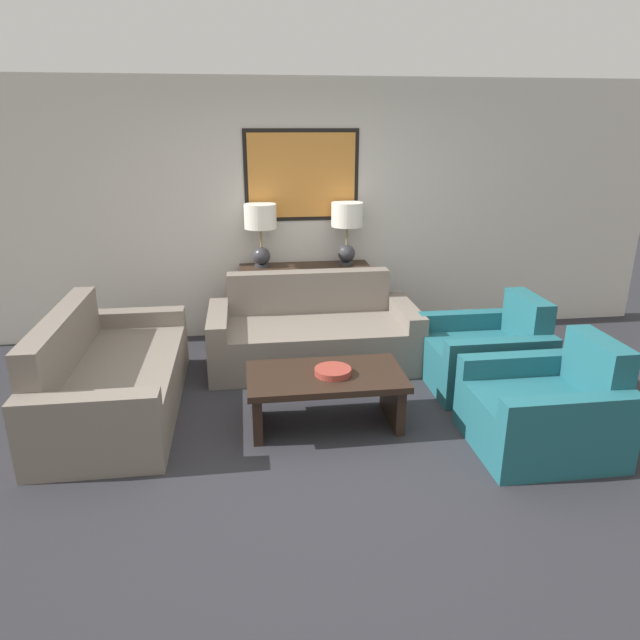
% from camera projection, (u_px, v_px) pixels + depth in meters
% --- Properties ---
extents(ground_plane, '(20.00, 20.00, 0.00)m').
position_uv_depth(ground_plane, '(338.00, 443.00, 4.15)').
color(ground_plane, '#28282D').
extents(back_wall, '(7.82, 0.12, 2.65)m').
position_uv_depth(back_wall, '(302.00, 211.00, 6.01)').
color(back_wall, beige).
rests_on(back_wall, ground_plane).
extents(console_table, '(1.35, 0.35, 0.80)m').
position_uv_depth(console_table, '(305.00, 302.00, 6.08)').
color(console_table, '#332319').
rests_on(console_table, ground_plane).
extents(table_lamp_left, '(0.32, 0.32, 0.64)m').
position_uv_depth(table_lamp_left, '(261.00, 224.00, 5.75)').
color(table_lamp_left, '#333338').
rests_on(table_lamp_left, console_table).
extents(table_lamp_right, '(0.32, 0.32, 0.64)m').
position_uv_depth(table_lamp_right, '(347.00, 223.00, 5.86)').
color(table_lamp_right, '#333338').
rests_on(table_lamp_right, console_table).
extents(couch_by_back_wall, '(1.96, 0.93, 0.83)m').
position_uv_depth(couch_by_back_wall, '(313.00, 335.00, 5.48)').
color(couch_by_back_wall, slate).
rests_on(couch_by_back_wall, ground_plane).
extents(couch_by_side, '(0.93, 1.96, 0.83)m').
position_uv_depth(couch_by_side, '(111.00, 379.00, 4.54)').
color(couch_by_side, slate).
rests_on(couch_by_side, ground_plane).
extents(coffee_table, '(1.18, 0.65, 0.43)m').
position_uv_depth(coffee_table, '(326.00, 387.00, 4.31)').
color(coffee_table, black).
rests_on(coffee_table, ground_plane).
extents(decorative_bowl, '(0.28, 0.28, 0.05)m').
position_uv_depth(decorative_bowl, '(333.00, 371.00, 4.26)').
color(decorative_bowl, '#93382D').
rests_on(decorative_bowl, coffee_table).
extents(armchair_near_back_wall, '(0.94, 0.87, 0.81)m').
position_uv_depth(armchair_near_back_wall, '(486.00, 356.00, 5.00)').
color(armchair_near_back_wall, '#1E5B66').
rests_on(armchair_near_back_wall, ground_plane).
extents(armchair_near_camera, '(0.94, 0.87, 0.81)m').
position_uv_depth(armchair_near_camera, '(545.00, 412.00, 4.03)').
color(armchair_near_camera, '#1E5B66').
rests_on(armchair_near_camera, ground_plane).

